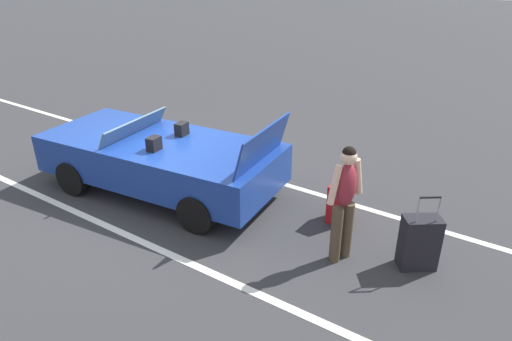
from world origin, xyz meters
name	(u,v)px	position (x,y,z in m)	size (l,w,h in m)	color
ground_plane	(164,190)	(0.00, 0.00, 0.00)	(80.00, 80.00, 0.00)	#333335
lot_line_near	(212,163)	(0.00, -1.35, 0.00)	(18.00, 0.12, 0.01)	silver
lot_line_mid	(102,224)	(0.00, 1.35, 0.00)	(18.00, 0.12, 0.01)	silver
convertible_car	(152,157)	(0.20, 0.02, 0.59)	(4.30, 2.18, 1.53)	navy
suitcase_large_black	(419,242)	(-4.32, -0.29, 0.37)	(0.55, 0.51, 1.10)	black
suitcase_medium_bright	(340,202)	(-2.97, -0.79, 0.31)	(0.28, 0.41, 0.62)	red
traveler_person	(345,198)	(-3.40, 0.11, 0.93)	(0.32, 0.59, 1.65)	#4C3F2D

